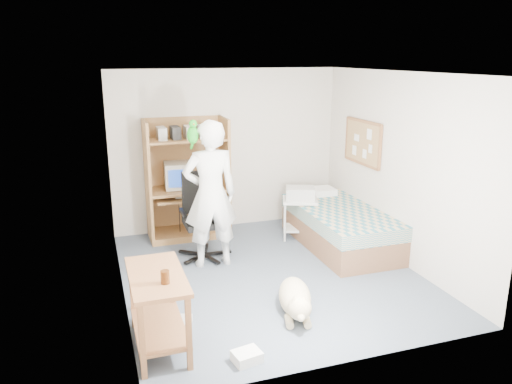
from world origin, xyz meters
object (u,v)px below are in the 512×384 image
at_px(bed, 339,227).
at_px(office_chair, 203,228).
at_px(computer_hutch, 187,184).
at_px(dog, 295,298).
at_px(printer_cart, 300,212).
at_px(side_desk, 158,299).
at_px(person, 210,195).

distance_m(bed, office_chair, 1.99).
bearing_deg(office_chair, computer_hutch, 92.03).
relative_size(office_chair, dog, 1.11).
distance_m(computer_hutch, bed, 2.35).
bearing_deg(bed, dog, -130.06).
bearing_deg(printer_cart, office_chair, -150.57).
relative_size(bed, side_desk, 2.02).
bearing_deg(printer_cart, side_desk, -115.92).
relative_size(computer_hutch, side_desk, 1.80).
distance_m(side_desk, printer_cart, 3.33).
xyz_separation_m(computer_hutch, side_desk, (-0.85, -2.94, -0.33)).
bearing_deg(computer_hutch, dog, -77.28).
height_order(bed, person, person).
bearing_deg(side_desk, computer_hutch, 73.86).
bearing_deg(bed, person, -177.65).
bearing_deg(printer_cart, computer_hutch, 178.30).
bearing_deg(dog, bed, 65.93).
xyz_separation_m(side_desk, person, (0.93, 1.74, 0.47)).
height_order(office_chair, printer_cart, office_chair).
bearing_deg(office_chair, bed, -6.60).
height_order(computer_hutch, bed, computer_hutch).
relative_size(computer_hutch, dog, 1.72).
relative_size(computer_hutch, office_chair, 1.55).
bearing_deg(side_desk, dog, 6.90).
bearing_deg(printer_cart, bed, -27.13).
relative_size(office_chair, person, 0.60).
bearing_deg(computer_hutch, person, -86.26).
height_order(dog, printer_cart, printer_cart).
height_order(computer_hutch, person, person).
relative_size(person, dog, 1.84).
height_order(computer_hutch, office_chair, computer_hutch).
distance_m(person, printer_cart, 1.69).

